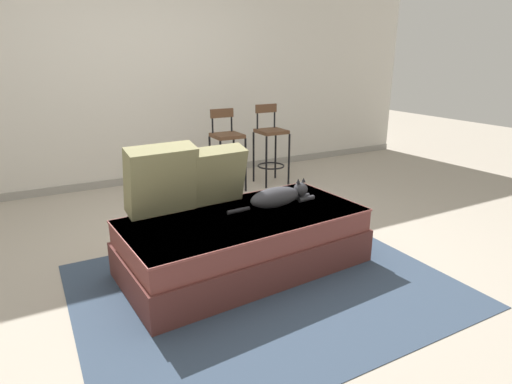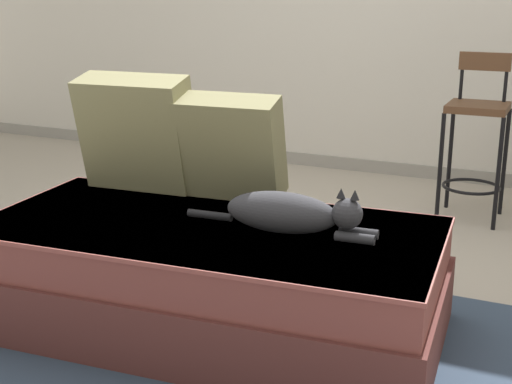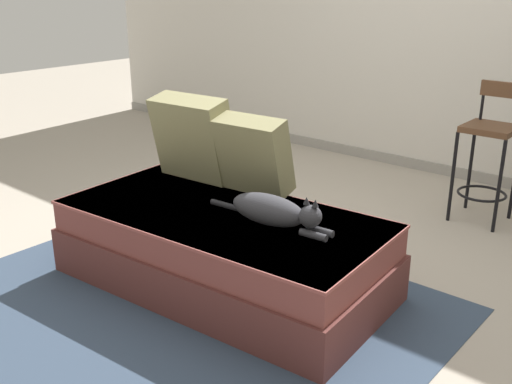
# 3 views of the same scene
# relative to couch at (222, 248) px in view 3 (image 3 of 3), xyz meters

# --- Properties ---
(ground_plane) EXTENTS (16.00, 16.00, 0.00)m
(ground_plane) POSITION_rel_couch_xyz_m (0.00, 0.40, -0.21)
(ground_plane) COLOR #A89E8E
(ground_plane) RESTS_ON ground
(wall_back_panel) EXTENTS (8.00, 0.10, 2.60)m
(wall_back_panel) POSITION_rel_couch_xyz_m (0.00, 2.65, 1.09)
(wall_back_panel) COLOR silver
(wall_back_panel) RESTS_ON ground
(wall_baseboard_trim) EXTENTS (8.00, 0.02, 0.09)m
(wall_baseboard_trim) POSITION_rel_couch_xyz_m (0.00, 2.60, -0.17)
(wall_baseboard_trim) COLOR gray
(wall_baseboard_trim) RESTS_ON ground
(area_rug) EXTENTS (2.45, 1.97, 0.01)m
(area_rug) POSITION_rel_couch_xyz_m (0.00, -0.30, -0.21)
(area_rug) COLOR #334256
(area_rug) RESTS_ON ground
(couch) EXTENTS (1.81, 0.99, 0.42)m
(couch) POSITION_rel_couch_xyz_m (0.00, 0.00, 0.00)
(couch) COLOR brown
(couch) RESTS_ON ground
(throw_pillow_corner) EXTENTS (0.50, 0.31, 0.51)m
(throw_pillow_corner) POSITION_rel_couch_xyz_m (-0.50, 0.30, 0.46)
(throw_pillow_corner) COLOR #847F56
(throw_pillow_corner) RESTS_ON couch
(throw_pillow_middle) EXTENTS (0.44, 0.28, 0.45)m
(throw_pillow_middle) POSITION_rel_couch_xyz_m (-0.07, 0.33, 0.43)
(throw_pillow_middle) COLOR #847F56
(throw_pillow_middle) RESTS_ON couch
(cat) EXTENTS (0.74, 0.20, 0.19)m
(cat) POSITION_rel_couch_xyz_m (0.31, 0.04, 0.28)
(cat) COLOR #333338
(cat) RESTS_ON couch
(bar_stool_near_window) EXTENTS (0.33, 0.33, 0.93)m
(bar_stool_near_window) POSITION_rel_couch_xyz_m (0.71, 1.83, 0.29)
(bar_stool_near_window) COLOR black
(bar_stool_near_window) RESTS_ON ground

